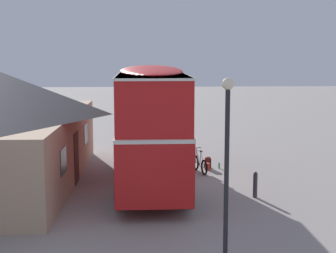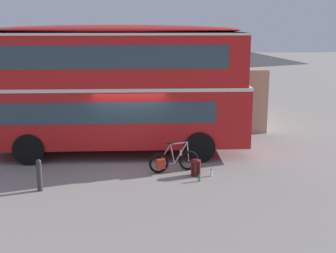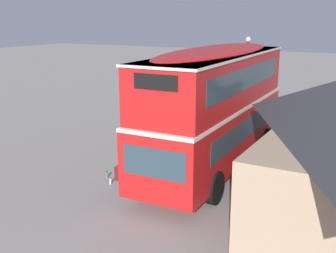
# 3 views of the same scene
# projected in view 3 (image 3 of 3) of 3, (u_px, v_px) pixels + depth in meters

# --- Properties ---
(ground_plane) EXTENTS (120.00, 120.00, 0.00)m
(ground_plane) POSITION_uv_depth(u_px,v_px,m) (193.00, 170.00, 16.49)
(ground_plane) COLOR gray
(double_decker_bus) EXTENTS (9.67, 2.66, 4.79)m
(double_decker_bus) POSITION_uv_depth(u_px,v_px,m) (216.00, 104.00, 15.98)
(double_decker_bus) COLOR black
(double_decker_bus) RESTS_ON ground
(touring_bicycle) EXTENTS (1.69, 0.73, 1.04)m
(touring_bicycle) POSITION_uv_depth(u_px,v_px,m) (140.00, 166.00, 15.88)
(touring_bicycle) COLOR black
(touring_bicycle) RESTS_ON ground
(backpack_on_ground) EXTENTS (0.34, 0.35, 0.57)m
(backpack_on_ground) POSITION_uv_depth(u_px,v_px,m) (120.00, 172.00, 15.45)
(backpack_on_ground) COLOR maroon
(backpack_on_ground) RESTS_ON ground
(water_bottle_clear_plastic) EXTENTS (0.07, 0.07, 0.25)m
(water_bottle_clear_plastic) POSITION_uv_depth(u_px,v_px,m) (110.00, 181.00, 15.11)
(water_bottle_clear_plastic) COLOR silver
(water_bottle_clear_plastic) RESTS_ON ground
(water_bottle_green_metal) EXTENTS (0.07, 0.07, 0.26)m
(water_bottle_green_metal) POSITION_uv_depth(u_px,v_px,m) (107.00, 175.00, 15.69)
(water_bottle_green_metal) COLOR green
(water_bottle_green_metal) RESTS_ON ground
(street_lamp) EXTENTS (0.28, 0.28, 4.74)m
(street_lamp) POSITION_uv_depth(u_px,v_px,m) (247.00, 69.00, 24.12)
(street_lamp) COLOR black
(street_lamp) RESTS_ON ground
(kerb_bollard) EXTENTS (0.16, 0.16, 0.97)m
(kerb_bollard) POSITION_uv_depth(u_px,v_px,m) (156.00, 133.00, 19.97)
(kerb_bollard) COLOR #333338
(kerb_bollard) RESTS_ON ground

